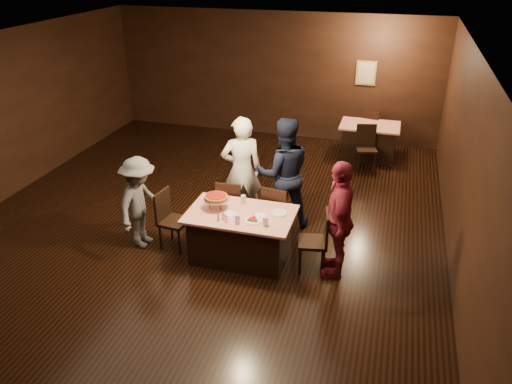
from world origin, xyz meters
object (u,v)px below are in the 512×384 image
at_px(chair_far_left, 231,205).
at_px(main_table, 241,235).
at_px(chair_end_left, 174,220).
at_px(glass_back, 243,200).
at_px(chair_back_near, 366,148).
at_px(back_table, 368,141).
at_px(chair_far_right, 278,211).
at_px(chair_end_right, 313,241).
at_px(chair_back_far, 371,129).
at_px(glass_front_left, 238,219).
at_px(diner_grey_knit, 140,202).
at_px(diner_navy_hoodie, 283,173).
at_px(pizza_stand, 216,198).
at_px(diner_red_shirt, 339,219).
at_px(diner_white_jacket, 242,170).
at_px(glass_front_right, 265,221).
at_px(plate_empty, 279,213).

bearing_deg(chair_far_left, main_table, 114.55).
distance_m(chair_end_left, glass_back, 1.15).
distance_m(chair_back_near, glass_back, 4.02).
relative_size(back_table, chair_far_right, 1.37).
height_order(main_table, back_table, same).
distance_m(chair_end_left, chair_end_right, 2.20).
height_order(chair_back_far, glass_front_left, chair_back_far).
bearing_deg(back_table, chair_far_left, -116.36).
height_order(main_table, chair_end_right, chair_end_right).
bearing_deg(main_table, chair_far_right, 61.93).
bearing_deg(diner_grey_knit, diner_navy_hoodie, -54.13).
xyz_separation_m(chair_far_right, diner_navy_hoodie, (-0.02, 0.42, 0.48)).
bearing_deg(chair_end_left, pizza_stand, -79.58).
xyz_separation_m(chair_end_right, diner_navy_hoodie, (-0.72, 1.17, 0.48)).
relative_size(main_table, chair_end_left, 1.68).
xyz_separation_m(chair_end_right, chair_back_far, (0.44, 5.27, 0.00)).
distance_m(chair_end_left, chair_back_near, 4.77).
relative_size(chair_end_left, diner_red_shirt, 0.54).
bearing_deg(main_table, diner_navy_hoodie, 72.21).
bearing_deg(chair_far_left, glass_front_left, 109.68).
bearing_deg(back_table, diner_red_shirt, -91.15).
distance_m(chair_end_right, chair_back_near, 4.00).
xyz_separation_m(main_table, chair_back_far, (1.54, 5.27, 0.09)).
xyz_separation_m(diner_white_jacket, diner_navy_hoodie, (0.71, 0.04, 0.02)).
xyz_separation_m(back_table, chair_far_right, (-1.14, -3.92, 0.09)).
bearing_deg(diner_white_jacket, diner_navy_hoodie, 158.74).
relative_size(chair_end_left, glass_front_right, 6.79).
bearing_deg(diner_white_jacket, chair_back_far, -139.08).
bearing_deg(main_table, diner_grey_knit, -177.56).
distance_m(chair_back_far, glass_back, 5.24).
bearing_deg(chair_end_right, diner_red_shirt, 83.61).
height_order(chair_end_right, glass_back, chair_end_right).
height_order(diner_white_jacket, glass_front_right, diner_white_jacket).
distance_m(diner_navy_hoodie, glass_back, 0.98).
bearing_deg(back_table, chair_end_right, -95.44).
distance_m(diner_navy_hoodie, diner_red_shirt, 1.57).
bearing_deg(diner_grey_knit, main_table, -83.53).
bearing_deg(diner_red_shirt, chair_end_right, -93.62).
xyz_separation_m(diner_white_jacket, glass_front_left, (0.39, -1.43, -0.10)).
distance_m(chair_far_left, glass_front_left, 1.20).
bearing_deg(chair_far_left, diner_red_shirt, 155.10).
relative_size(glass_front_left, glass_back, 1.00).
bearing_deg(diner_white_jacket, diner_grey_knit, 18.32).
relative_size(plate_empty, glass_back, 1.79).
bearing_deg(chair_back_near, diner_grey_knit, -141.45).
height_order(main_table, diner_red_shirt, diner_red_shirt).
bearing_deg(plate_empty, main_table, -164.74).
bearing_deg(glass_front_left, chair_end_right, 15.95).
distance_m(chair_far_right, diner_navy_hoodie, 0.64).
relative_size(chair_far_left, pizza_stand, 2.50).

